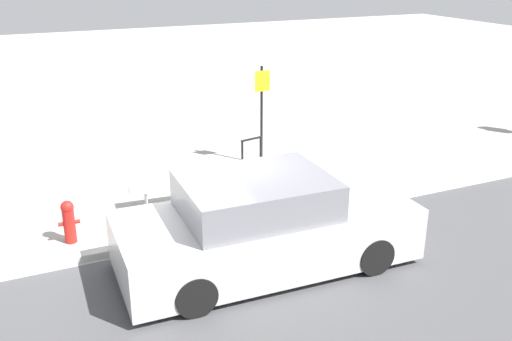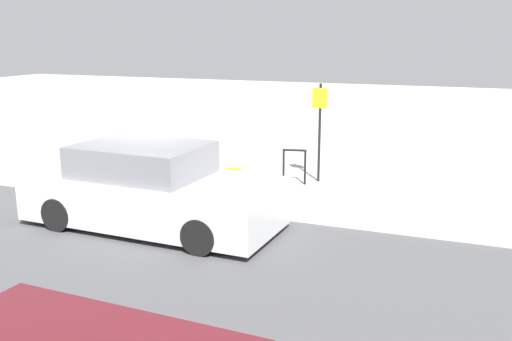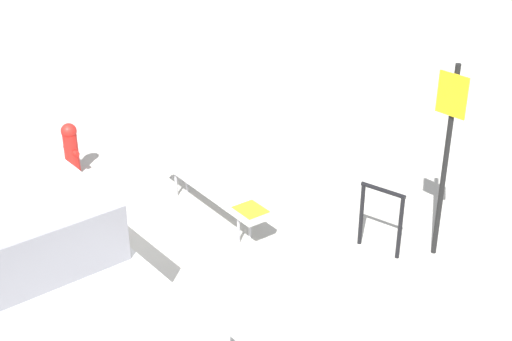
% 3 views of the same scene
% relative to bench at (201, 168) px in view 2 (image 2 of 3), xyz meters
% --- Properties ---
extents(ground_plane, '(60.00, 60.00, 0.00)m').
position_rel_bench_xyz_m(ground_plane, '(-0.40, -1.48, -0.42)').
color(ground_plane, '#ADAAA3').
extents(curb, '(60.00, 0.20, 0.13)m').
position_rel_bench_xyz_m(curb, '(-0.40, -1.48, -0.36)').
color(curb, '#B7B7B2').
rests_on(curb, ground_plane).
extents(bench, '(2.08, 0.47, 0.49)m').
position_rel_bench_xyz_m(bench, '(0.00, 0.00, 0.00)').
color(bench, '#99999E').
rests_on(bench, ground_plane).
extents(bike_rack, '(0.55, 0.16, 0.83)m').
position_rel_bench_xyz_m(bike_rack, '(1.91, 0.99, 0.08)').
color(bike_rack, black).
rests_on(bike_rack, ground_plane).
extents(sign_post, '(0.36, 0.08, 2.30)m').
position_rel_bench_xyz_m(sign_post, '(2.36, 1.44, 0.96)').
color(sign_post, black).
rests_on(sign_post, ground_plane).
extents(fire_hydrant, '(0.36, 0.22, 0.77)m').
position_rel_bench_xyz_m(fire_hydrant, '(-2.25, -0.75, -0.02)').
color(fire_hydrant, red).
rests_on(fire_hydrant, ground_plane).
extents(parked_car_near, '(4.66, 2.03, 1.51)m').
position_rel_bench_xyz_m(parked_car_near, '(0.43, -2.82, 0.25)').
color(parked_car_near, black).
rests_on(parked_car_near, ground_plane).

